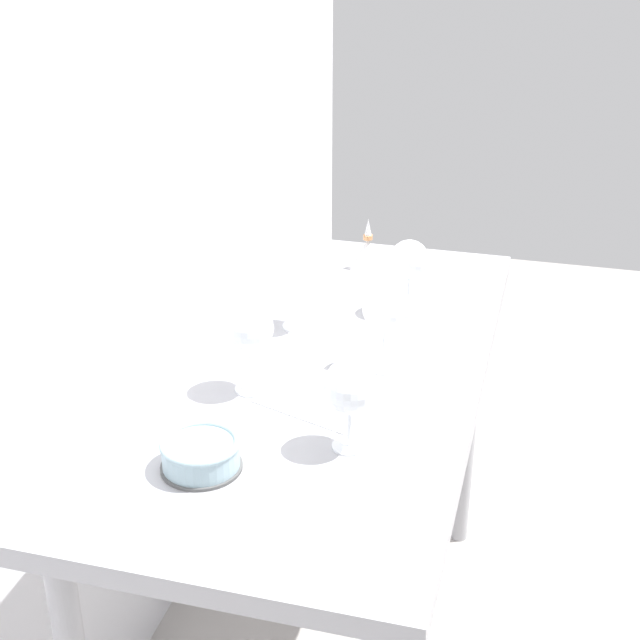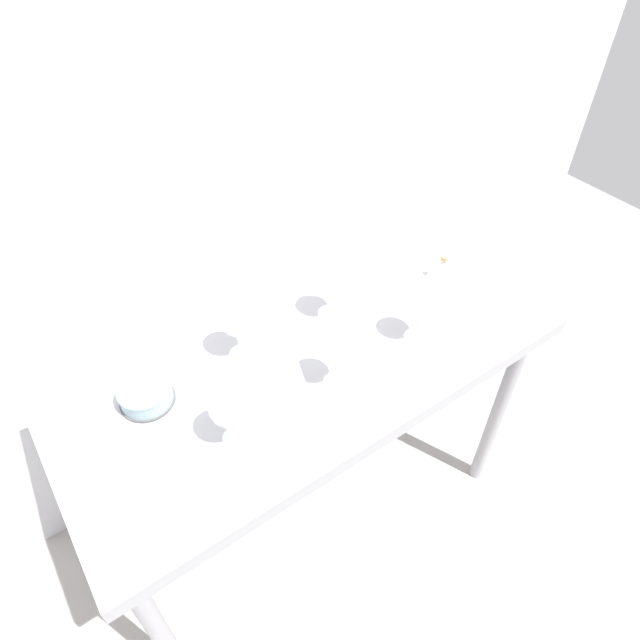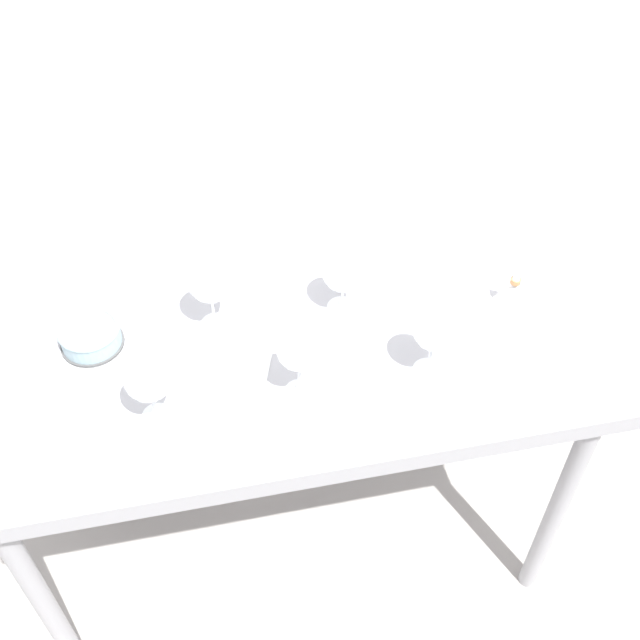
% 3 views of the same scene
% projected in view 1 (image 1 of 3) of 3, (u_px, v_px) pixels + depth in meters
% --- Properties ---
extents(back_wall, '(3.80, 0.04, 2.60)m').
position_uv_depth(back_wall, '(89.00, 156.00, 1.85)').
color(back_wall, silver).
rests_on(back_wall, ground_plane).
extents(steel_counter, '(1.40, 0.65, 0.90)m').
position_uv_depth(steel_counter, '(325.00, 405.00, 1.95)').
color(steel_counter, '#9D9DA2').
rests_on(steel_counter, ground_plane).
extents(wine_glass_near_left, '(0.10, 0.10, 0.17)m').
position_uv_depth(wine_glass_near_left, '(350.00, 389.00, 1.56)').
color(wine_glass_near_left, white).
rests_on(wine_glass_near_left, steel_counter).
extents(wine_glass_far_left, '(0.09, 0.09, 0.18)m').
position_uv_depth(wine_glass_far_left, '(249.00, 330.00, 1.74)').
color(wine_glass_far_left, white).
rests_on(wine_glass_far_left, steel_counter).
extents(wine_glass_near_right, '(0.09, 0.09, 0.18)m').
position_uv_depth(wine_glass_near_right, '(409.00, 262.00, 2.07)').
color(wine_glass_near_right, white).
rests_on(wine_glass_near_right, steel_counter).
extents(wine_glass_near_center, '(0.09, 0.09, 0.18)m').
position_uv_depth(wine_glass_near_center, '(384.00, 311.00, 1.82)').
color(wine_glass_near_center, white).
rests_on(wine_glass_near_center, steel_counter).
extents(wine_glass_far_right, '(0.09, 0.09, 0.16)m').
position_uv_depth(wine_glass_far_right, '(297.00, 281.00, 2.01)').
color(wine_glass_far_right, white).
rests_on(wine_glass_far_right, steel_counter).
extents(tasting_sheet_upper, '(0.24, 0.26, 0.00)m').
position_uv_depth(tasting_sheet_upper, '(297.00, 292.00, 2.22)').
color(tasting_sheet_upper, white).
rests_on(tasting_sheet_upper, steel_counter).
extents(tasting_sheet_lower, '(0.25, 0.28, 0.00)m').
position_uv_depth(tasting_sheet_lower, '(327.00, 398.00, 1.77)').
color(tasting_sheet_lower, white).
rests_on(tasting_sheet_lower, steel_counter).
extents(tasting_bowl, '(0.14, 0.14, 0.06)m').
position_uv_depth(tasting_bowl, '(201.00, 453.00, 1.54)').
color(tasting_bowl, '#4C4C4C').
rests_on(tasting_bowl, steel_counter).
extents(decanter_funnel, '(0.09, 0.09, 0.13)m').
position_uv_depth(decanter_funnel, '(368.00, 253.00, 2.35)').
color(decanter_funnel, silver).
rests_on(decanter_funnel, steel_counter).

